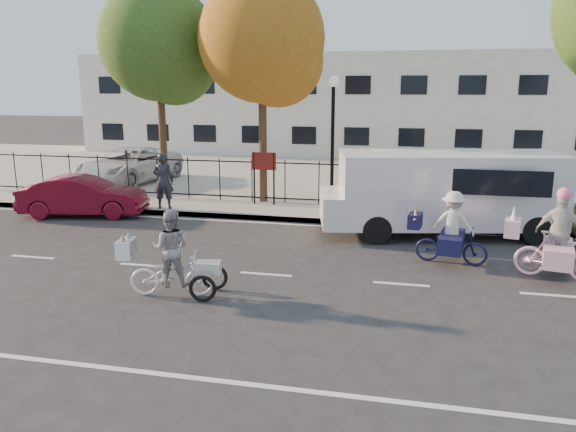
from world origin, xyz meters
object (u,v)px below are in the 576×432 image
(bull_bike, at_px, (451,235))
(white_van, at_px, (444,190))
(unicorn_bike, at_px, (557,246))
(lot_car_c, at_px, (376,172))
(zebra_trike, at_px, (172,263))
(lot_car_b, at_px, (129,165))
(lot_car_d, at_px, (453,176))
(red_sedan, at_px, (83,196))
(lamppost, at_px, (333,119))
(pedestrian, at_px, (163,181))

(bull_bike, xyz_separation_m, white_van, (-0.07, 2.73, 0.59))
(unicorn_bike, xyz_separation_m, lot_car_c, (-4.56, 9.59, 0.07))
(unicorn_bike, height_order, bull_bike, unicorn_bike)
(zebra_trike, distance_m, lot_car_c, 12.78)
(lot_car_b, relative_size, lot_car_d, 1.48)
(bull_bike, bearing_deg, red_sedan, 85.67)
(zebra_trike, relative_size, white_van, 0.30)
(zebra_trike, bearing_deg, lot_car_c, -25.53)
(red_sedan, distance_m, lot_car_b, 5.68)
(unicorn_bike, height_order, white_van, white_van)
(zebra_trike, xyz_separation_m, unicorn_bike, (7.80, 2.77, 0.07))
(bull_bike, distance_m, white_van, 2.79)
(unicorn_bike, distance_m, white_van, 4.11)
(lot_car_c, bearing_deg, red_sedan, -128.88)
(lamppost, bearing_deg, red_sedan, -162.89)
(lamppost, bearing_deg, pedestrian, -165.57)
(unicorn_bike, distance_m, lot_car_d, 9.62)
(pedestrian, height_order, lot_car_d, pedestrian)
(lot_car_c, bearing_deg, zebra_trike, -88.53)
(lamppost, bearing_deg, unicorn_bike, -44.55)
(lamppost, distance_m, zebra_trike, 9.03)
(zebra_trike, xyz_separation_m, red_sedan, (-5.78, 6.06, -0.03))
(unicorn_bike, xyz_separation_m, lot_car_d, (-1.62, 9.48, -0.00))
(red_sedan, xyz_separation_m, pedestrian, (2.36, 1.00, 0.43))
(bull_bike, relative_size, lot_car_c, 0.47)
(bull_bike, bearing_deg, lot_car_c, 23.51)
(red_sedan, distance_m, pedestrian, 2.60)
(lot_car_b, xyz_separation_m, lot_car_c, (10.29, 0.78, -0.05))
(zebra_trike, xyz_separation_m, bull_bike, (5.61, 3.43, 0.02))
(white_van, height_order, lot_car_c, white_van)
(red_sedan, height_order, lot_car_d, lot_car_d)
(pedestrian, bearing_deg, lot_car_b, -62.44)
(lamppost, xyz_separation_m, bull_bike, (3.58, -5.03, -2.41))
(zebra_trike, xyz_separation_m, lot_car_c, (3.24, 12.36, 0.14))
(lot_car_d, bearing_deg, lot_car_c, 169.48)
(unicorn_bike, bearing_deg, lot_car_c, 37.01)
(unicorn_bike, distance_m, lot_car_b, 17.27)
(lot_car_c, bearing_deg, bull_bike, -58.98)
(unicorn_bike, bearing_deg, white_van, 45.32)
(white_van, height_order, lot_car_d, white_van)
(pedestrian, bearing_deg, bull_bike, 146.86)
(unicorn_bike, height_order, lot_car_d, unicorn_bike)
(zebra_trike, height_order, unicorn_bike, unicorn_bike)
(red_sedan, relative_size, lot_car_b, 0.75)
(zebra_trike, distance_m, white_van, 8.30)
(white_van, height_order, red_sedan, white_van)
(unicorn_bike, bearing_deg, bull_bike, 84.81)
(bull_bike, distance_m, red_sedan, 11.68)
(white_van, relative_size, red_sedan, 1.75)
(white_van, bearing_deg, zebra_trike, -143.74)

